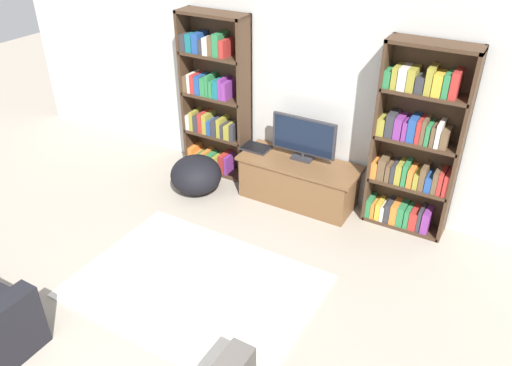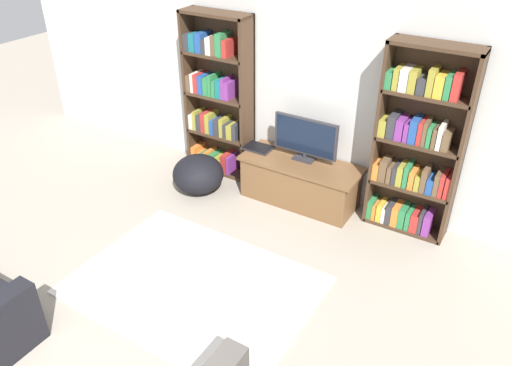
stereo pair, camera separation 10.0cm
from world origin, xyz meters
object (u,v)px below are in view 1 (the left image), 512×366
Objects in this scene: bookshelf_right at (416,146)px; laptop at (256,148)px; bookshelf_left at (215,99)px; television at (304,138)px; beanbag_ottoman at (196,175)px; tv_stand at (298,181)px.

bookshelf_right is 6.08× the size of laptop.
bookshelf_left is 1.27m from television.
bookshelf_right is at bearing -0.05° from bookshelf_left.
bookshelf_right is (2.47, -0.00, -0.02)m from bookshelf_left.
laptop is at bearing 39.26° from beanbag_ottoman.
bookshelf_right is 2.63× the size of television.
tv_stand reaches higher than beanbag_ottoman.
television is 0.65m from laptop.
bookshelf_right is 2.55m from beanbag_ottoman.
bookshelf_left is 3.28× the size of beanbag_ottoman.
laptop is 0.80m from beanbag_ottoman.
tv_stand is at bearing -90.00° from television.
laptop is at bearing -175.68° from television.
tv_stand is at bearing -172.41° from bookshelf_right.
tv_stand is 2.27× the size of beanbag_ottoman.
laptop reaches higher than tv_stand.
laptop is 0.54× the size of beanbag_ottoman.
television is (-1.21, -0.08, -0.16)m from bookshelf_right.
television is (0.00, 0.08, 0.53)m from tv_stand.
bookshelf_right is at bearing 4.05° from laptop.
laptop is (-1.80, -0.13, -0.42)m from bookshelf_right.
television is at bearing 23.70° from beanbag_ottoman.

